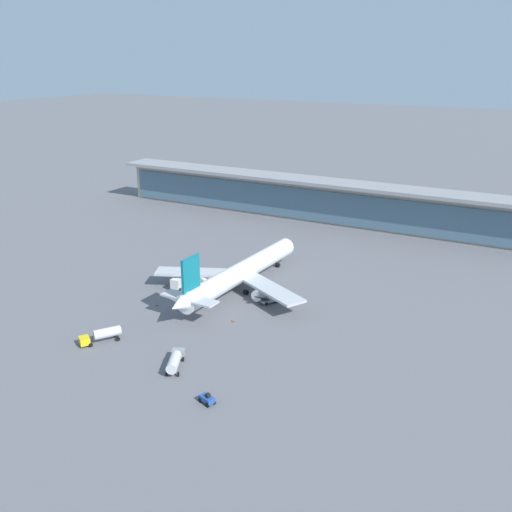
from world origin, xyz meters
TOP-DOWN VIEW (x-y plane):
  - ground_plane at (0.00, 0.00)m, footprint 1200.00×1200.00m
  - airliner_on_stand at (-0.36, 4.03)m, footprint 43.47×56.52m
  - service_truck_near_nose_yellow at (-11.41, -34.22)m, footprint 6.64×8.41m
  - service_truck_under_wing_blue at (20.41, -42.78)m, footprint 3.25×2.53m
  - service_truck_mid_apron_grey at (10.09, 0.53)m, footprint 4.45×6.62m
  - service_truck_by_tail_grey at (8.43, -35.71)m, footprint 5.81×8.71m
  - service_truck_on_taxiway_olive at (-14.94, -1.72)m, footprint 3.35×7.56m
  - terminal_building at (0.00, 75.98)m, footprint 183.60×12.80m
  - safety_cone_alpha at (7.59, -12.54)m, footprint 0.62×0.62m
  - safety_cone_bravo at (-13.02, -13.85)m, footprint 0.62×0.62m

SIDE VIEW (x-z plane):
  - ground_plane at x=0.00m, z-range 0.00..0.00m
  - safety_cone_alpha at x=7.59m, z-range -0.03..0.67m
  - safety_cone_bravo at x=-13.02m, z-range -0.03..0.67m
  - service_truck_mid_apron_grey at x=10.09m, z-range -0.54..2.16m
  - service_truck_under_wing_blue at x=20.41m, z-range -0.15..1.90m
  - service_truck_on_taxiway_olive at x=-14.94m, z-range 0.14..3.24m
  - service_truck_near_nose_yellow at x=-11.41m, z-range 0.23..3.18m
  - service_truck_by_tail_grey at x=8.43m, z-range 0.23..3.18m
  - airliner_on_stand at x=-0.36m, z-range -2.79..12.27m
  - terminal_building at x=0.00m, z-range 0.27..15.47m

